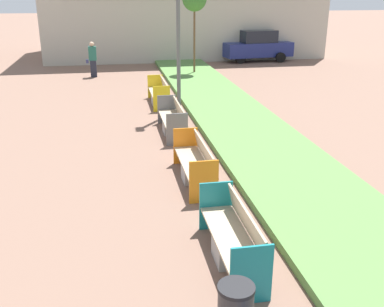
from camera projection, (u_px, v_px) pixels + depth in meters
name	position (u px, v px, depth m)	size (l,w,h in m)	color
planter_grass_strip	(280.00, 164.00, 11.32)	(2.80, 120.00, 0.18)	#568442
bench_teal_frame	(233.00, 241.00, 7.33)	(0.65, 2.22, 0.94)	#9E9B96
bench_orange_frame	(195.00, 166.00, 10.41)	(0.65, 2.36, 0.94)	#9E9B96
bench_grey_frame	(173.00, 121.00, 13.87)	(0.65, 2.36, 0.94)	#9E9B96
bench_yellow_frame	(159.00, 95.00, 17.37)	(0.65, 2.29, 0.94)	#9E9B96
street_lamp_post	(178.00, 4.00, 15.34)	(0.24, 0.44, 6.75)	#56595B
sapling_tree_far	(194.00, 0.00, 21.94)	(1.21, 1.21, 4.36)	brown
pedestrian_walking	(93.00, 59.00, 22.50)	(0.53, 0.24, 1.75)	#232633
parked_car_distant	(257.00, 46.00, 27.55)	(4.38, 2.24, 1.86)	navy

